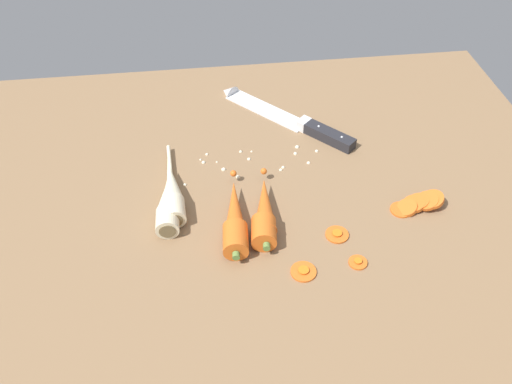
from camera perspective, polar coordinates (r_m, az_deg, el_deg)
name	(u,v)px	position (r cm, az deg, el deg)	size (l,w,h in cm)	color
ground_plane	(255,198)	(101.40, -0.14, -0.67)	(120.00, 90.00, 4.00)	brown
chefs_knife	(282,115)	(117.54, 2.71, 8.03)	(26.15, 27.67, 4.18)	silver
whole_carrot	(235,218)	(92.11, -2.23, -2.78)	(5.31, 20.86, 4.20)	#D6601E
whole_carrot_second	(265,213)	(93.01, 0.93, -2.17)	(5.92, 19.51, 4.20)	#D6601E
parsnip_front	(168,204)	(95.89, -9.22, -1.25)	(4.18, 20.29, 4.00)	beige
parsnip_mid_left	(172,193)	(97.82, -8.77, -0.10)	(4.55, 21.74, 4.00)	beige
carrot_slice_stack	(417,204)	(100.29, 16.54, -1.18)	(9.63, 4.50, 3.34)	#D6601E
carrot_slice_stray_near	(304,271)	(87.15, 5.00, -8.24)	(4.14, 4.14, 0.70)	#D6601E
carrot_slice_stray_mid	(358,262)	(89.52, 10.64, -7.19)	(3.04, 3.04, 0.70)	#D6601E
carrot_slice_stray_far	(337,234)	(92.98, 8.50, -4.36)	(3.96, 3.96, 0.70)	#D6601E
mince_crumbs	(255,161)	(105.83, -0.11, 3.29)	(27.11, 9.29, 0.88)	beige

